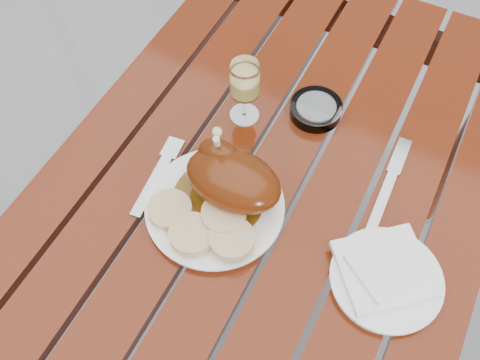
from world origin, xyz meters
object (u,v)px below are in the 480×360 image
(table, at_px, (267,254))
(ashtray, at_px, (316,109))
(dinner_plate, at_px, (215,207))
(side_plate, at_px, (386,280))
(wine_glass, at_px, (245,92))

(table, distance_m, ashtray, 0.42)
(dinner_plate, bearing_deg, table, 63.56)
(dinner_plate, xyz_separation_m, side_plate, (0.32, 0.01, -0.00))
(side_plate, relative_size, ashtray, 1.80)
(side_plate, distance_m, ashtray, 0.37)
(wine_glass, bearing_deg, ashtray, 28.77)
(wine_glass, height_order, side_plate, wine_glass)
(table, xyz_separation_m, side_plate, (0.26, -0.12, 0.38))
(table, relative_size, wine_glass, 8.57)
(wine_glass, xyz_separation_m, side_plate, (0.37, -0.21, -0.06))
(dinner_plate, relative_size, ashtray, 2.39)
(wine_glass, relative_size, side_plate, 0.74)
(dinner_plate, height_order, ashtray, ashtray)
(dinner_plate, height_order, side_plate, same)
(wine_glass, distance_m, side_plate, 0.43)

